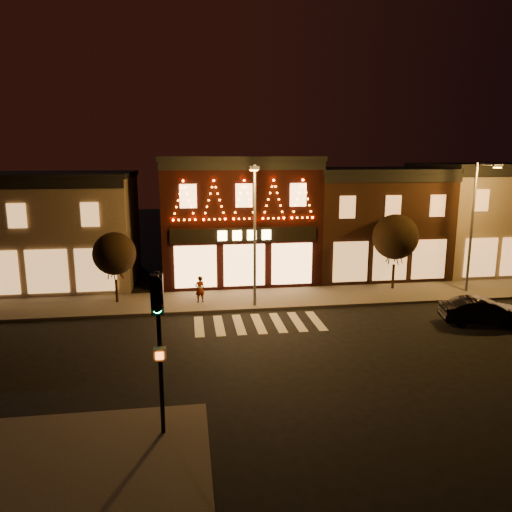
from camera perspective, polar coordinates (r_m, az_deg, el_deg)
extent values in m
plane|color=black|center=(21.01, 1.96, -11.61)|extent=(120.00, 120.00, 0.00)
cube|color=#47423D|center=(28.74, 3.07, -4.97)|extent=(44.00, 4.00, 0.15)
cube|color=#47423D|center=(14.46, -20.61, -23.87)|extent=(7.00, 7.00, 0.15)
cube|color=#706150|center=(34.67, -24.15, 2.70)|extent=(12.00, 8.00, 7.00)
cube|color=black|center=(34.35, -24.66, 8.71)|extent=(12.20, 8.20, 0.30)
cube|color=black|center=(30.51, -26.70, 7.53)|extent=(12.00, 0.25, 0.50)
cube|color=black|center=(33.44, -2.24, 4.29)|extent=(10.00, 8.00, 8.00)
cube|color=black|center=(33.17, -2.30, 11.41)|extent=(10.20, 8.20, 0.30)
cube|color=black|center=(29.15, -1.45, 10.59)|extent=(10.00, 0.25, 0.50)
cube|color=black|center=(29.47, -1.39, 2.50)|extent=(9.00, 0.15, 0.90)
cube|color=#FFD87F|center=(29.37, -1.37, 2.47)|extent=(3.40, 0.08, 0.60)
cube|color=#391E13|center=(35.75, 13.12, 3.82)|extent=(9.00, 8.00, 7.20)
cube|color=black|center=(35.45, 13.40, 9.84)|extent=(9.20, 8.20, 0.30)
cube|color=black|center=(31.73, 16.06, 8.79)|extent=(9.00, 0.25, 0.50)
cube|color=#706150|center=(39.89, 25.30, 4.01)|extent=(9.00, 8.00, 7.50)
cube|color=black|center=(39.63, 25.79, 9.60)|extent=(9.20, 8.20, 0.30)
cylinder|color=black|center=(14.61, -11.25, -11.34)|extent=(0.13, 0.13, 5.00)
cube|color=black|center=(13.76, -11.60, -4.42)|extent=(0.35, 0.33, 1.14)
cylinder|color=#19FF72|center=(13.70, -11.57, -6.15)|extent=(0.24, 0.07, 0.24)
cube|color=beige|center=(14.37, -11.30, -11.28)|extent=(0.35, 0.24, 0.37)
cylinder|color=#59595E|center=(26.20, -0.15, 2.26)|extent=(0.15, 0.15, 7.73)
cylinder|color=#59595E|center=(25.07, -0.21, 10.49)|extent=(0.36, 1.54, 0.10)
cube|color=#59595E|center=(24.30, -0.27, 10.34)|extent=(0.52, 0.35, 0.17)
cube|color=orange|center=(24.31, -0.27, 10.09)|extent=(0.39, 0.25, 0.05)
cylinder|color=#59595E|center=(31.83, 24.10, 2.98)|extent=(0.16, 0.16, 7.80)
cylinder|color=#59595E|center=(30.97, 25.64, 9.71)|extent=(0.33, 1.56, 0.10)
cube|color=#59595E|center=(30.39, 26.63, 9.52)|extent=(0.52, 0.34, 0.18)
cube|color=orange|center=(30.40, 26.61, 9.32)|extent=(0.40, 0.25, 0.05)
cylinder|color=black|center=(28.63, -16.13, -3.97)|extent=(0.15, 0.15, 1.31)
sphere|color=black|center=(28.15, -16.38, 0.27)|extent=(2.40, 2.40, 2.40)
cylinder|color=black|center=(31.52, 15.88, -2.33)|extent=(0.17, 0.17, 1.53)
sphere|color=black|center=(31.02, 16.14, 2.19)|extent=(2.80, 2.80, 2.80)
imported|color=black|center=(26.92, 25.21, -5.94)|extent=(4.28, 2.29, 1.34)
imported|color=gray|center=(27.60, -6.64, -3.92)|extent=(0.64, 0.52, 1.54)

